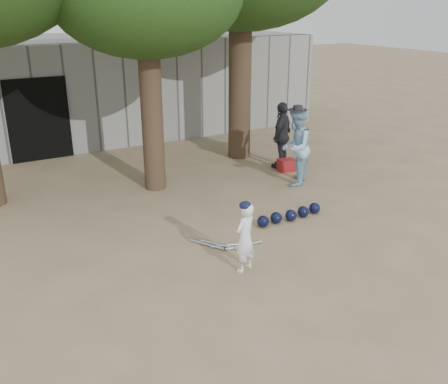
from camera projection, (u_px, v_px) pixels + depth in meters
ground at (222, 274)px, 7.89m from camera, size 70.00×70.00×0.00m
boy_player at (245, 238)px, 7.82m from camera, size 0.49×0.42×1.15m
spectator_blue at (296, 147)px, 11.50m from camera, size 1.10×1.09×1.80m
spectator_dark at (282, 135)px, 12.73m from camera, size 1.06×0.89×1.70m
red_bag at (286, 165)px, 12.69m from camera, size 0.48×0.41×0.30m
back_building at (61, 88)px, 15.74m from camera, size 16.00×5.24×3.00m
helmet_row at (290, 215)px, 9.81m from camera, size 1.51×0.29×0.23m
bat_pile at (225, 245)px, 8.79m from camera, size 1.10×0.76×0.06m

